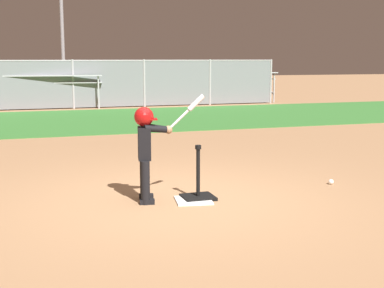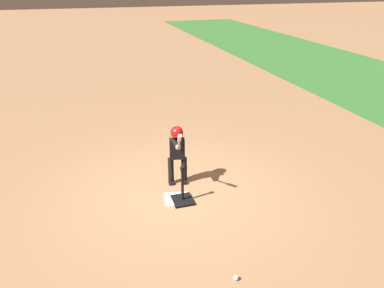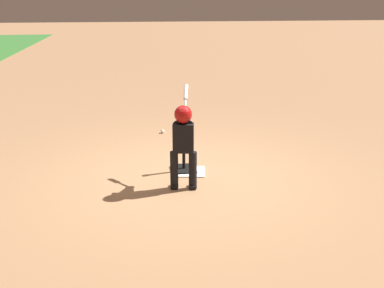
% 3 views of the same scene
% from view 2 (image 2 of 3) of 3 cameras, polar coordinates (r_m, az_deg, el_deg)
% --- Properties ---
extents(ground_plane, '(90.00, 90.00, 0.00)m').
position_cam_2_polar(ground_plane, '(7.05, -2.05, -7.50)').
color(ground_plane, '#99704C').
extents(home_plate, '(0.50, 0.50, 0.02)m').
position_cam_2_polar(home_plate, '(6.87, -2.33, -8.35)').
color(home_plate, white).
rests_on(home_plate, ground_plane).
extents(batting_tee, '(0.40, 0.36, 0.69)m').
position_cam_2_polar(batting_tee, '(6.76, -1.45, -7.95)').
color(batting_tee, black).
rests_on(batting_tee, ground_plane).
extents(batter_child, '(0.87, 0.38, 1.33)m').
position_cam_2_polar(batter_child, '(7.01, -2.27, -0.67)').
color(batter_child, black).
rests_on(batter_child, ground_plane).
extents(baseball, '(0.07, 0.07, 0.07)m').
position_cam_2_polar(baseball, '(5.32, 6.72, -19.57)').
color(baseball, white).
rests_on(baseball, ground_plane).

